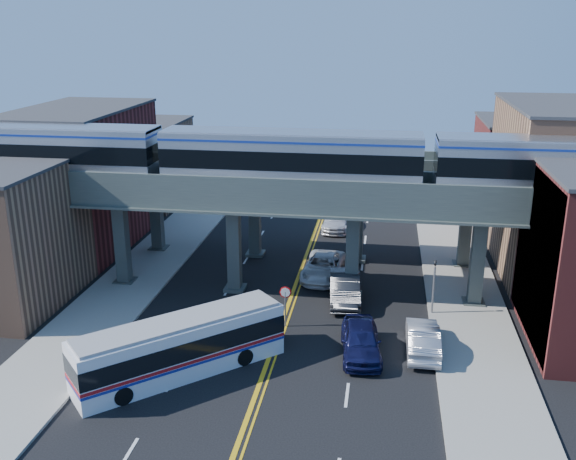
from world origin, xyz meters
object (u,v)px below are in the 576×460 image
at_px(car_lane_b, 345,288).
at_px(car_lane_c, 323,267).
at_px(car_lane_a, 361,340).
at_px(car_parked_curb, 423,338).
at_px(stop_sign, 285,300).
at_px(car_lane_d, 336,220).
at_px(transit_train, 291,157).
at_px(transit_bus, 181,347).
at_px(traffic_signal, 434,281).

xyz_separation_m(car_lane_b, car_lane_c, (-1.79, 3.86, -0.10)).
bearing_deg(car_lane_c, car_lane_a, -70.30).
height_order(car_lane_c, car_parked_curb, car_parked_curb).
distance_m(stop_sign, car_lane_d, 19.87).
relative_size(transit_train, car_lane_d, 9.34).
height_order(transit_bus, car_lane_a, transit_bus).
relative_size(traffic_signal, transit_bus, 0.41).
height_order(transit_bus, car_lane_c, transit_bus).
relative_size(transit_train, car_lane_c, 8.69).
relative_size(traffic_signal, car_parked_curb, 0.81).
bearing_deg(transit_bus, car_parked_curb, -24.06).
bearing_deg(traffic_signal, car_lane_b, 166.92).
distance_m(transit_bus, car_lane_c, 15.57).
distance_m(traffic_signal, car_lane_b, 5.92).
bearing_deg(car_lane_c, transit_bus, -109.41).
bearing_deg(car_parked_curb, stop_sign, -13.89).
relative_size(traffic_signal, car_lane_d, 0.75).
xyz_separation_m(transit_train, traffic_signal, (9.31, -2.00, -7.12)).
height_order(transit_train, car_lane_c, transit_train).
bearing_deg(stop_sign, car_lane_d, 85.67).
bearing_deg(car_lane_b, car_lane_c, 109.38).
bearing_deg(car_lane_a, transit_bus, -165.99).
relative_size(stop_sign, car_lane_a, 0.50).
bearing_deg(traffic_signal, transit_bus, -145.78).
bearing_deg(car_lane_c, traffic_signal, -31.31).
height_order(traffic_signal, car_lane_a, traffic_signal).
height_order(traffic_signal, car_lane_d, traffic_signal).
relative_size(transit_bus, car_parked_curb, 1.99).
bearing_deg(car_parked_curb, traffic_signal, -99.62).
height_order(traffic_signal, transit_bus, traffic_signal).
height_order(car_lane_b, car_lane_c, car_lane_b).
relative_size(car_lane_a, car_lane_c, 0.90).
xyz_separation_m(transit_bus, car_parked_curb, (12.65, 4.20, -0.67)).
height_order(stop_sign, car_parked_curb, stop_sign).
bearing_deg(car_lane_d, transit_bus, -101.77).
height_order(transit_train, car_lane_d, transit_train).
height_order(car_lane_a, car_lane_b, car_lane_b).
relative_size(stop_sign, car_parked_curb, 0.52).
bearing_deg(car_lane_a, transit_train, 117.14).
bearing_deg(car_parked_curb, car_lane_d, -73.41).
bearing_deg(car_lane_a, car_lane_b, 95.03).
bearing_deg(stop_sign, traffic_signal, 18.63).
relative_size(transit_bus, car_lane_a, 1.90).
distance_m(transit_train, car_lane_a, 12.63).
bearing_deg(car_parked_curb, transit_bus, 18.13).
bearing_deg(car_lane_d, stop_sign, -92.94).
bearing_deg(traffic_signal, stop_sign, -161.37).
bearing_deg(car_lane_c, transit_train, -117.65).
xyz_separation_m(traffic_signal, car_lane_d, (-7.40, 16.79, -1.51)).
distance_m(car_lane_b, car_lane_c, 4.25).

